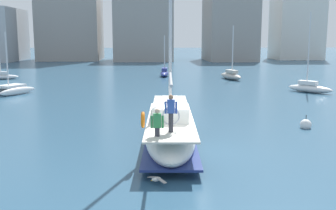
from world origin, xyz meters
name	(u,v)px	position (x,y,z in m)	size (l,w,h in m)	color
ground_plane	(183,152)	(0.00, 0.00, 0.00)	(400.00, 400.00, 0.00)	#284C66
main_sailboat	(170,129)	(-0.54, 0.89, 0.90)	(2.95, 9.72, 11.88)	white
moored_sloop_near	(11,89)	(-14.55, 20.67, 0.51)	(3.90, 4.73, 5.90)	silver
moored_sloop_far	(310,87)	(14.50, 20.23, 0.53)	(3.83, 4.17, 7.82)	white
moored_catamaran	(231,75)	(9.37, 33.06, 0.55)	(2.48, 5.40, 6.88)	#B7B2A8
moored_cutter_left	(164,73)	(0.99, 37.88, 0.49)	(1.51, 4.78, 5.66)	navy
moored_cutter_right	(3,76)	(-20.19, 34.95, 0.45)	(3.90, 1.21, 5.95)	silver
seagull	(157,179)	(-1.37, -4.19, 0.21)	(0.71, 0.79, 0.16)	silver
mooring_buoy	(306,125)	(7.83, 4.66, 0.20)	(0.68, 0.68, 0.94)	silver
waterfront_buildings	(133,19)	(-4.36, 80.00, 9.77)	(83.60, 19.93, 26.99)	#B2B7BC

